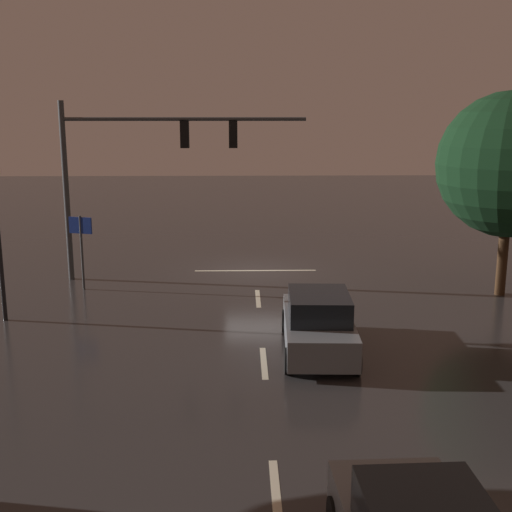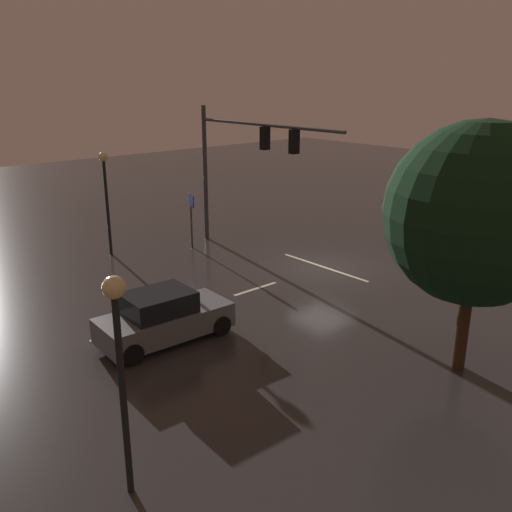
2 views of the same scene
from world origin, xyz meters
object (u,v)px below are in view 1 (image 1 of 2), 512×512
object	(u,v)px
route_sign	(81,237)
tree_left_far	(510,165)
traffic_signal_assembly	(143,156)
car_approaching	(318,324)

from	to	relation	value
route_sign	tree_left_far	size ratio (longest dim) A/B	0.38
traffic_signal_assembly	car_approaching	world-z (taller)	traffic_signal_assembly
route_sign	tree_left_far	distance (m)	15.39
traffic_signal_assembly	tree_left_far	bearing A→B (deg)	168.79
car_approaching	route_sign	distance (m)	10.37
route_sign	tree_left_far	xyz separation A→B (m)	(-15.13, 1.03, 2.66)
route_sign	car_approaching	bearing A→B (deg)	140.28
traffic_signal_assembly	route_sign	world-z (taller)	traffic_signal_assembly
route_sign	tree_left_far	bearing A→B (deg)	176.09
route_sign	traffic_signal_assembly	bearing A→B (deg)	-144.08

